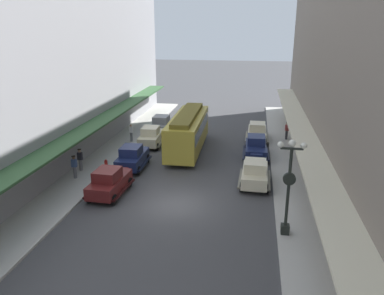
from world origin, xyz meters
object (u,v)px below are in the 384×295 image
at_px(parked_car_1, 257,132).
at_px(parked_car_5, 132,157).
at_px(streetcar, 188,130).
at_px(fire_hydrant, 106,165).
at_px(pedestrian_4, 80,159).
at_px(lamp_post_with_clock, 289,184).
at_px(pedestrian_1, 309,173).
at_px(parked_car_4, 255,172).
at_px(pedestrian_2, 74,167).
at_px(parked_car_2, 256,147).
at_px(parked_car_0, 162,124).
at_px(parked_car_6, 109,181).
at_px(pedestrian_3, 287,130).
at_px(parked_car_3, 151,136).
at_px(pedestrian_0, 131,133).

bearing_deg(parked_car_1, parked_car_5, -136.93).
distance_m(streetcar, fire_hydrant, 7.99).
relative_size(streetcar, pedestrian_4, 5.77).
relative_size(lamp_post_with_clock, pedestrian_1, 3.09).
xyz_separation_m(parked_car_4, pedestrian_2, (-12.68, -1.19, 0.07)).
distance_m(pedestrian_1, pedestrian_4, 16.59).
height_order(parked_car_2, streetcar, streetcar).
distance_m(parked_car_0, lamp_post_with_clock, 21.65).
height_order(parked_car_5, fire_hydrant, parked_car_5).
distance_m(parked_car_6, lamp_post_with_clock, 11.65).
bearing_deg(pedestrian_3, pedestrian_2, -141.42).
relative_size(lamp_post_with_clock, pedestrian_3, 3.09).
height_order(parked_car_0, pedestrian_4, parked_car_0).
distance_m(parked_car_6, pedestrian_4, 4.99).
relative_size(parked_car_4, pedestrian_1, 2.57).
bearing_deg(parked_car_4, streetcar, 131.61).
distance_m(parked_car_3, parked_car_5, 5.79).
relative_size(parked_car_3, pedestrian_4, 2.59).
relative_size(parked_car_2, parked_car_4, 1.00).
distance_m(parked_car_0, parked_car_2, 11.39).
bearing_deg(pedestrian_2, parked_car_0, 76.54).
bearing_deg(pedestrian_2, parked_car_5, 41.71).
bearing_deg(pedestrian_1, parked_car_0, 138.59).
relative_size(parked_car_0, parked_car_1, 1.00).
height_order(pedestrian_0, pedestrian_2, pedestrian_2).
bearing_deg(pedestrian_3, parked_car_6, -130.39).
bearing_deg(lamp_post_with_clock, pedestrian_2, 159.74).
xyz_separation_m(parked_car_1, pedestrian_2, (-12.80, -11.83, 0.07)).
relative_size(parked_car_1, pedestrian_0, 2.60).
bearing_deg(parked_car_0, pedestrian_4, -106.33).
xyz_separation_m(parked_car_2, pedestrian_1, (3.61, -5.47, 0.07)).
distance_m(parked_car_3, parked_car_4, 12.10).
relative_size(streetcar, fire_hydrant, 11.76).
height_order(parked_car_1, pedestrian_1, parked_car_1).
bearing_deg(fire_hydrant, lamp_post_with_clock, -29.48).
distance_m(parked_car_2, fire_hydrant, 12.24).
relative_size(parked_car_0, parked_car_4, 1.00).
distance_m(parked_car_1, parked_car_3, 10.07).
relative_size(parked_car_4, parked_car_5, 1.00).
xyz_separation_m(fire_hydrant, pedestrian_1, (14.75, -0.41, 0.45)).
height_order(lamp_post_with_clock, pedestrian_2, lamp_post_with_clock).
distance_m(parked_car_2, parked_car_3, 9.66).
height_order(parked_car_1, parked_car_6, same).
height_order(lamp_post_with_clock, pedestrian_1, lamp_post_with_clock).
height_order(parked_car_2, parked_car_6, same).
bearing_deg(parked_car_2, pedestrian_3, 62.25).
bearing_deg(pedestrian_0, lamp_post_with_clock, -47.95).
relative_size(pedestrian_0, pedestrian_1, 0.98).
relative_size(parked_car_0, parked_car_5, 0.99).
relative_size(fire_hydrant, pedestrian_3, 0.49).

